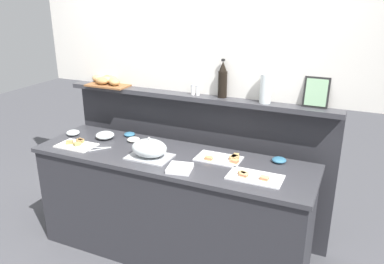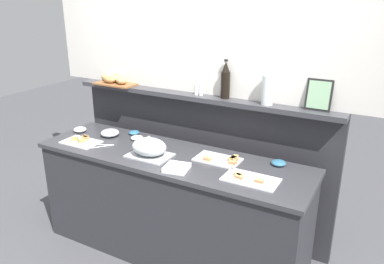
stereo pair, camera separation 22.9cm
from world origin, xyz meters
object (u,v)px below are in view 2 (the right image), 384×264
at_px(condiment_bowl_dark, 279,163).
at_px(water_carafe, 268,90).
at_px(sandwich_platter_front, 250,179).
at_px(bread_basket, 115,79).
at_px(serving_cloche, 149,148).
at_px(napkin_stack, 177,168).
at_px(pepper_shaker, 201,90).
at_px(sandwich_platter_rear, 81,141).
at_px(condiment_bowl_red, 137,138).
at_px(salt_shaker, 196,90).
at_px(framed_picture, 319,95).
at_px(sandwich_platter_side, 221,159).
at_px(glass_bowl_large, 110,133).
at_px(serving_tongs, 103,146).
at_px(condiment_bowl_cream, 134,133).
at_px(glass_bowl_medium, 80,130).
at_px(wine_bottle_dark, 225,81).

height_order(condiment_bowl_dark, water_carafe, water_carafe).
relative_size(sandwich_platter_front, bread_basket, 0.90).
height_order(serving_cloche, napkin_stack, serving_cloche).
height_order(bread_basket, water_carafe, water_carafe).
bearing_deg(pepper_shaker, serving_cloche, -108.89).
xyz_separation_m(pepper_shaker, bread_basket, (-0.93, 0.01, -0.00)).
distance_m(sandwich_platter_rear, water_carafe, 1.62).
relative_size(condiment_bowl_red, salt_shaker, 1.24).
xyz_separation_m(sandwich_platter_rear, framed_picture, (1.81, 0.60, 0.50)).
xyz_separation_m(sandwich_platter_side, condiment_bowl_dark, (0.41, 0.13, 0.01)).
height_order(sandwich_platter_side, condiment_bowl_red, condiment_bowl_red).
bearing_deg(glass_bowl_large, serving_tongs, -63.22).
xyz_separation_m(sandwich_platter_front, condiment_bowl_red, (-1.14, 0.25, 0.01)).
distance_m(condiment_bowl_red, water_carafe, 1.20).
distance_m(condiment_bowl_cream, salt_shaker, 0.71).
height_order(serving_tongs, framed_picture, framed_picture).
xyz_separation_m(glass_bowl_large, bread_basket, (-0.19, 0.34, 0.41)).
bearing_deg(condiment_bowl_cream, bread_basket, 150.55).
height_order(napkin_stack, framed_picture, framed_picture).
distance_m(condiment_bowl_red, condiment_bowl_dark, 1.24).
height_order(sandwich_platter_front, water_carafe, water_carafe).
xyz_separation_m(sandwich_platter_rear, bread_basket, (-0.06, 0.57, 0.43)).
height_order(glass_bowl_large, condiment_bowl_cream, glass_bowl_large).
relative_size(serving_cloche, napkin_stack, 2.00).
relative_size(glass_bowl_medium, condiment_bowl_red, 1.09).
xyz_separation_m(bread_basket, framed_picture, (1.88, 0.02, 0.07)).
bearing_deg(framed_picture, condiment_bowl_dark, -128.89).
bearing_deg(wine_bottle_dark, serving_tongs, -146.49).
xyz_separation_m(sandwich_platter_front, napkin_stack, (-0.52, -0.10, 0.01)).
xyz_separation_m(sandwich_platter_front, condiment_bowl_dark, (0.10, 0.33, 0.01)).
bearing_deg(bread_basket, sandwich_platter_front, -18.85).
xyz_separation_m(serving_cloche, water_carafe, (0.75, 0.52, 0.44)).
xyz_separation_m(glass_bowl_large, water_carafe, (1.32, 0.32, 0.48)).
xyz_separation_m(wine_bottle_dark, salt_shaker, (-0.26, -0.02, -0.10)).
bearing_deg(sandwich_platter_rear, salt_shaker, 34.22).
relative_size(condiment_bowl_dark, salt_shaker, 1.25).
bearing_deg(condiment_bowl_red, water_carafe, 14.89).
bearing_deg(condiment_bowl_dark, sandwich_platter_side, -162.10).
height_order(serving_cloche, condiment_bowl_red, serving_cloche).
xyz_separation_m(serving_tongs, wine_bottle_dark, (0.85, 0.56, 0.53)).
height_order(glass_bowl_medium, condiment_bowl_dark, glass_bowl_medium).
bearing_deg(serving_cloche, glass_bowl_large, 160.66).
bearing_deg(glass_bowl_medium, glass_bowl_large, 8.30).
height_order(glass_bowl_medium, napkin_stack, glass_bowl_medium).
xyz_separation_m(glass_bowl_large, framed_picture, (1.69, 0.36, 0.48)).
relative_size(sandwich_platter_front, sandwich_platter_rear, 1.19).
height_order(napkin_stack, water_carafe, water_carafe).
relative_size(condiment_bowl_cream, bread_basket, 0.23).
distance_m(wine_bottle_dark, bread_basket, 1.15).
distance_m(sandwich_platter_rear, bread_basket, 0.72).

